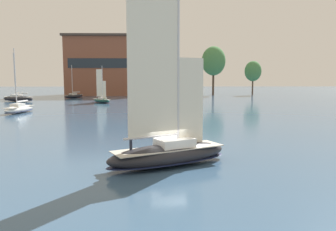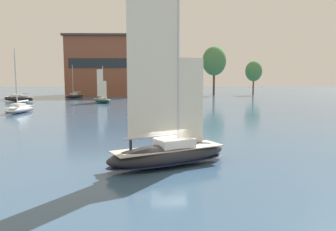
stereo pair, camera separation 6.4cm
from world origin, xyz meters
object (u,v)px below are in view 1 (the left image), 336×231
object	(u,v)px
tree_shore_left	(214,61)
sailboat_moored_outer_mooring	(102,100)
tree_shore_center	(253,71)
tree_shore_right	(172,68)
sailboat_main	(169,151)
sailboat_moored_near_marina	(19,109)
sailboat_moored_far_slip	(18,98)
sailboat_moored_mid_channel	(74,96)

from	to	relation	value
tree_shore_left	sailboat_moored_outer_mooring	distance (m)	47.99
tree_shore_center	tree_shore_right	bearing A→B (deg)	-173.17
tree_shore_right	tree_shore_left	bearing A→B (deg)	9.38
sailboat_main	sailboat_moored_near_marina	size ratio (longest dim) A/B	1.15
sailboat_moored_near_marina	sailboat_moored_far_slip	bearing A→B (deg)	113.60
sailboat_main	tree_shore_center	bearing A→B (deg)	70.99
tree_shore_center	sailboat_moored_mid_channel	bearing A→B (deg)	-164.83
tree_shore_right	sailboat_moored_far_slip	size ratio (longest dim) A/B	1.08
sailboat_main	sailboat_moored_near_marina	xyz separation A→B (m)	(-25.38, 34.93, -0.27)
tree_shore_left	tree_shore_right	bearing A→B (deg)	-170.62
tree_shore_left	sailboat_moored_near_marina	distance (m)	71.48
tree_shore_center	sailboat_moored_far_slip	bearing A→B (deg)	-156.62
tree_shore_center	sailboat_moored_outer_mooring	distance (m)	58.52
tree_shore_right	sailboat_moored_near_marina	world-z (taller)	tree_shore_right
tree_shore_center	sailboat_main	bearing A→B (deg)	-109.01
sailboat_moored_far_slip	sailboat_moored_mid_channel	bearing A→B (deg)	52.77
tree_shore_left	tree_shore_right	world-z (taller)	tree_shore_left
sailboat_moored_mid_channel	sailboat_moored_outer_mooring	size ratio (longest dim) A/B	1.10
sailboat_moored_near_marina	sailboat_moored_outer_mooring	size ratio (longest dim) A/B	1.24
tree_shore_center	sailboat_moored_outer_mooring	xyz separation A→B (m)	(-46.72, -34.42, -7.55)
sailboat_moored_mid_channel	sailboat_moored_outer_mooring	distance (m)	21.93
tree_shore_center	sailboat_main	xyz separation A→B (m)	(-31.69, -91.98, -7.29)
tree_shore_left	sailboat_main	xyz separation A→B (m)	(-17.63, -90.95, -10.73)
sailboat_main	sailboat_moored_near_marina	bearing A→B (deg)	126.00
tree_shore_left	sailboat_moored_mid_channel	world-z (taller)	tree_shore_left
sailboat_moored_near_marina	sailboat_moored_outer_mooring	distance (m)	24.88
sailboat_moored_near_marina	sailboat_moored_far_slip	size ratio (longest dim) A/B	0.90
tree_shore_left	tree_shore_center	xyz separation A→B (m)	(14.05, 1.03, -3.44)
sailboat_main	sailboat_moored_mid_channel	bearing A→B (deg)	109.27
tree_shore_center	tree_shore_right	size ratio (longest dim) A/B	0.89
sailboat_moored_outer_mooring	sailboat_moored_mid_channel	bearing A→B (deg)	121.94
sailboat_moored_near_marina	tree_shore_center	bearing A→B (deg)	44.99
sailboat_main	sailboat_moored_mid_channel	distance (m)	80.69
tree_shore_left	tree_shore_center	world-z (taller)	tree_shore_left
tree_shore_center	sailboat_moored_mid_channel	size ratio (longest dim) A/B	1.21
tree_shore_center	sailboat_moored_near_marina	distance (m)	81.04
sailboat_moored_mid_channel	tree_shore_right	bearing A→B (deg)	22.55
tree_shore_right	sailboat_moored_near_marina	size ratio (longest dim) A/B	1.20
tree_shore_left	sailboat_moored_far_slip	size ratio (longest dim) A/B	1.37
sailboat_moored_outer_mooring	tree_shore_right	bearing A→B (deg)	59.48
sailboat_moored_mid_channel	sailboat_moored_far_slip	world-z (taller)	sailboat_moored_far_slip
sailboat_moored_mid_channel	sailboat_moored_outer_mooring	xyz separation A→B (m)	(11.60, -18.61, 0.09)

